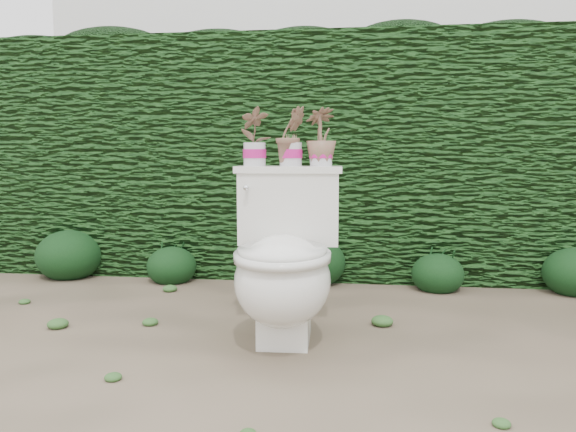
# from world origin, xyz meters

# --- Properties ---
(ground) EXTENTS (60.00, 60.00, 0.00)m
(ground) POSITION_xyz_m (0.00, 0.00, 0.00)
(ground) COLOR #7E6D56
(ground) RESTS_ON ground
(hedge) EXTENTS (8.00, 1.00, 1.60)m
(hedge) POSITION_xyz_m (0.00, 1.60, 0.80)
(hedge) COLOR #24561C
(hedge) RESTS_ON ground
(house_wall) EXTENTS (8.00, 3.50, 4.00)m
(house_wall) POSITION_xyz_m (0.60, 6.00, 2.00)
(house_wall) COLOR silver
(house_wall) RESTS_ON ground
(toilet) EXTENTS (0.51, 0.70, 0.78)m
(toilet) POSITION_xyz_m (0.07, -0.06, 0.36)
(toilet) COLOR silver
(toilet) RESTS_ON ground
(potted_plant_left) EXTENTS (0.17, 0.16, 0.26)m
(potted_plant_left) POSITION_xyz_m (-0.10, 0.17, 0.91)
(potted_plant_left) COLOR #247431
(potted_plant_left) RESTS_ON toilet
(potted_plant_center) EXTENTS (0.18, 0.17, 0.26)m
(potted_plant_center) POSITION_xyz_m (0.07, 0.18, 0.91)
(potted_plant_center) COLOR #247431
(potted_plant_center) RESTS_ON toilet
(potted_plant_right) EXTENTS (0.20, 0.20, 0.26)m
(potted_plant_right) POSITION_xyz_m (0.21, 0.18, 0.90)
(potted_plant_right) COLOR #247431
(potted_plant_right) RESTS_ON toilet
(liriope_clump_1) EXTENTS (0.43, 0.43, 0.35)m
(liriope_clump_1) POSITION_xyz_m (-1.56, 1.06, 0.17)
(liriope_clump_1) COLOR #143914
(liriope_clump_1) RESTS_ON ground
(liriope_clump_2) EXTENTS (0.32, 0.32, 0.26)m
(liriope_clump_2) POSITION_xyz_m (-0.82, 1.02, 0.13)
(liriope_clump_2) COLOR #143914
(liriope_clump_2) RESTS_ON ground
(liriope_clump_3) EXTENTS (0.41, 0.41, 0.33)m
(liriope_clump_3) POSITION_xyz_m (0.10, 1.09, 0.17)
(liriope_clump_3) COLOR #143914
(liriope_clump_3) RESTS_ON ground
(liriope_clump_4) EXTENTS (0.32, 0.32, 0.25)m
(liriope_clump_4) POSITION_xyz_m (0.87, 1.01, 0.13)
(liriope_clump_4) COLOR #143914
(liriope_clump_4) RESTS_ON ground
(liriope_clump_5) EXTENTS (0.38, 0.38, 0.30)m
(liriope_clump_5) POSITION_xyz_m (1.68, 1.03, 0.15)
(liriope_clump_5) COLOR #143914
(liriope_clump_5) RESTS_ON ground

